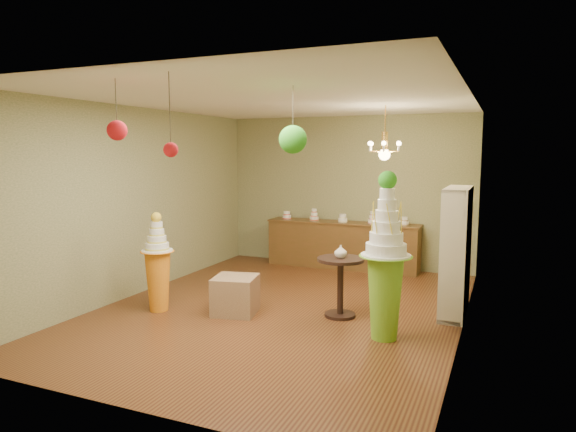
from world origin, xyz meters
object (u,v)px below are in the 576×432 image
at_px(pedestal_green, 385,274).
at_px(round_table, 340,279).
at_px(sideboard, 342,244).
at_px(pedestal_orange, 158,272).

height_order(pedestal_green, round_table, pedestal_green).
bearing_deg(sideboard, pedestal_orange, -113.46).
distance_m(pedestal_orange, sideboard, 4.07).
bearing_deg(sideboard, round_table, -73.42).
xyz_separation_m(pedestal_green, pedestal_orange, (-3.26, -0.16, -0.24)).
distance_m(pedestal_green, round_table, 1.01).
bearing_deg(round_table, sideboard, 106.58).
relative_size(pedestal_orange, sideboard, 0.47).
xyz_separation_m(pedestal_green, sideboard, (-1.64, 3.58, -0.33)).
height_order(sideboard, round_table, sideboard).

